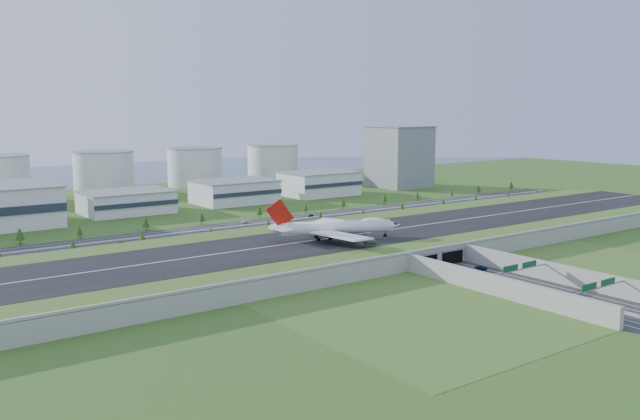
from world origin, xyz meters
TOP-DOWN VIEW (x-y plane):
  - ground at (0.00, 0.00)m, footprint 1200.00×1200.00m
  - airfield_deck at (0.00, -0.09)m, footprint 520.00×100.00m
  - underpass_road at (0.00, -99.42)m, footprint 38.80×120.40m
  - sign_gantry_near at (0.00, -95.04)m, footprint 38.70×0.70m
  - sign_gantry_far at (0.00, -130.04)m, footprint 38.70×0.70m
  - north_expressway at (0.00, 95.00)m, footprint 560.00×36.00m
  - tree_row at (6.51, 94.93)m, footprint 503.37×48.68m
  - hangar_mid_a at (-60.00, 190.00)m, footprint 58.00×42.00m
  - hangar_mid_b at (25.00, 190.00)m, footprint 58.00×42.00m
  - hangar_mid_c at (105.00, 190.00)m, footprint 58.00×42.00m
  - office_tower at (200.00, 195.00)m, footprint 46.00×46.00m
  - fuel_tank_b at (-35.00, 310.00)m, footprint 50.00×50.00m
  - fuel_tank_c at (50.00, 310.00)m, footprint 50.00×50.00m
  - fuel_tank_d at (135.00, 310.00)m, footprint 50.00×50.00m
  - bay_water at (0.00, 480.00)m, footprint 1200.00×260.00m
  - boeing_747 at (-24.42, -2.79)m, footprint 64.31×59.44m
  - car_0 at (-7.99, -76.74)m, footprint 2.83×4.30m
  - car_1 at (-7.66, -120.38)m, footprint 2.15×4.16m
  - car_2 at (10.53, -65.86)m, footprint 2.98×5.96m
  - car_4 at (-100.53, 86.87)m, footprint 4.30×2.01m
  - car_5 at (33.72, 100.77)m, footprint 4.49×2.35m
  - car_6 at (194.30, 84.48)m, footprint 5.07×3.06m
  - car_7 at (-15.57, 104.16)m, footprint 6.03×3.48m

SIDE VIEW (x-z plane):
  - ground at x=0.00m, z-range 0.00..0.00m
  - bay_water at x=0.00m, z-range 0.00..0.06m
  - north_expressway at x=0.00m, z-range 0.00..0.12m
  - car_1 at x=-7.66m, z-range 0.12..1.43m
  - car_6 at x=194.30m, z-range 0.12..1.44m
  - car_0 at x=-7.99m, z-range 0.12..1.48m
  - car_5 at x=33.72m, z-range 0.12..1.53m
  - car_4 at x=-100.53m, z-range 0.12..1.54m
  - car_2 at x=10.53m, z-range 0.12..1.74m
  - car_7 at x=-15.57m, z-range 0.12..1.76m
  - underpass_road at x=0.00m, z-range -0.57..7.43m
  - airfield_deck at x=0.00m, z-range -0.48..8.72m
  - tree_row at x=6.51m, z-range 0.35..8.83m
  - sign_gantry_near at x=0.00m, z-range 2.05..11.85m
  - sign_gantry_far at x=0.00m, z-range 2.05..11.85m
  - hangar_mid_a at x=-60.00m, z-range 0.00..15.00m
  - hangar_mid_b at x=25.00m, z-range 0.00..17.00m
  - hangar_mid_c at x=105.00m, z-range 0.00..19.00m
  - boeing_747 at x=-24.42m, z-range 3.41..24.61m
  - fuel_tank_b at x=-35.00m, z-range 0.00..35.00m
  - fuel_tank_c at x=50.00m, z-range 0.00..35.00m
  - fuel_tank_d at x=135.00m, z-range 0.00..35.00m
  - office_tower at x=200.00m, z-range 0.00..55.00m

